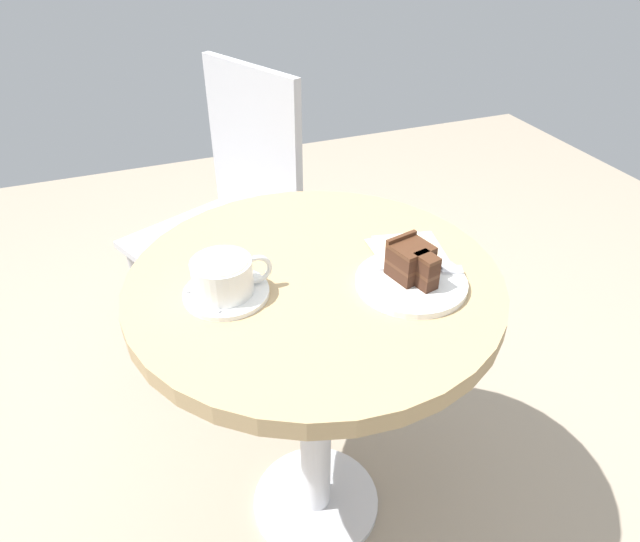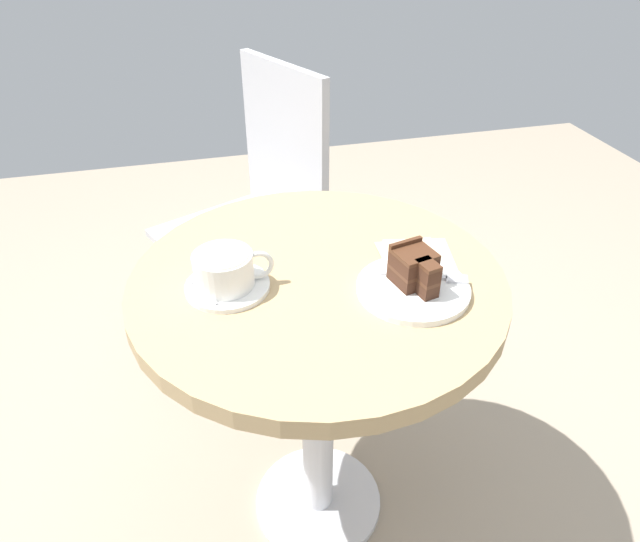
{
  "view_description": "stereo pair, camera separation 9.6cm",
  "coord_description": "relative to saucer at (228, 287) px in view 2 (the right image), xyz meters",
  "views": [
    {
      "loc": [
        -0.29,
        -0.78,
        1.27
      ],
      "look_at": [
        -0.01,
        -0.04,
        0.72
      ],
      "focal_mm": 32.0,
      "sensor_mm": 36.0,
      "label": 1
    },
    {
      "loc": [
        -0.2,
        -0.81,
        1.27
      ],
      "look_at": [
        -0.01,
        -0.04,
        0.72
      ],
      "focal_mm": 32.0,
      "sensor_mm": 36.0,
      "label": 2
    }
  ],
  "objects": [
    {
      "name": "ground_plane",
      "position": [
        0.16,
        0.0,
        -0.69
      ],
      "size": [
        4.4,
        4.4,
        0.01
      ],
      "primitive_type": "cube",
      "color": "gray",
      "rests_on": "ground"
    },
    {
      "name": "cafe_table",
      "position": [
        0.16,
        0.0,
        -0.12
      ],
      "size": [
        0.68,
        0.68,
        0.68
      ],
      "color": "tan",
      "rests_on": "ground"
    },
    {
      "name": "saucer",
      "position": [
        0.0,
        0.0,
        0.0
      ],
      "size": [
        0.15,
        0.15,
        0.01
      ],
      "color": "white",
      "rests_on": "cafe_table"
    },
    {
      "name": "coffee_cup",
      "position": [
        -0.0,
        -0.0,
        0.04
      ],
      "size": [
        0.14,
        0.1,
        0.06
      ],
      "color": "white",
      "rests_on": "saucer"
    },
    {
      "name": "teaspoon",
      "position": [
        -0.05,
        0.0,
        0.01
      ],
      "size": [
        0.05,
        0.09,
        0.0
      ],
      "rotation": [
        0.0,
        0.0,
        1.98
      ],
      "color": "silver",
      "rests_on": "saucer"
    },
    {
      "name": "cake_plate",
      "position": [
        0.31,
        -0.09,
        0.0
      ],
      "size": [
        0.19,
        0.19,
        0.01
      ],
      "color": "white",
      "rests_on": "cafe_table"
    },
    {
      "name": "cake_slice",
      "position": [
        0.31,
        -0.08,
        0.04
      ],
      "size": [
        0.08,
        0.1,
        0.07
      ],
      "rotation": [
        0.0,
        0.0,
        4.94
      ],
      "color": "#422619",
      "rests_on": "cake_plate"
    },
    {
      "name": "fork",
      "position": [
        0.35,
        -0.08,
        0.01
      ],
      "size": [
        0.14,
        0.07,
        0.0
      ],
      "rotation": [
        0.0,
        0.0,
        5.89
      ],
      "color": "silver",
      "rests_on": "cake_plate"
    },
    {
      "name": "napkin",
      "position": [
        0.35,
        0.01,
        -0.0
      ],
      "size": [
        0.15,
        0.15,
        0.0
      ],
      "rotation": [
        0.0,
        0.0,
        2.93
      ],
      "color": "beige",
      "rests_on": "cafe_table"
    },
    {
      "name": "cafe_chair",
      "position": [
        0.15,
        0.62,
        -0.17
      ],
      "size": [
        0.5,
        0.5,
        0.89
      ],
      "rotation": [
        0.0,
        0.0,
        5.13
      ],
      "color": "#BCBCC1",
      "rests_on": "ground"
    }
  ]
}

